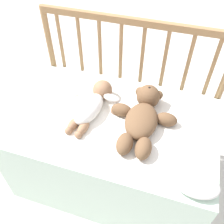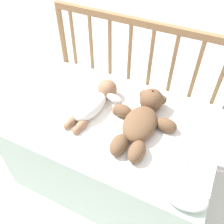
{
  "view_description": "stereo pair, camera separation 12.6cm",
  "coord_description": "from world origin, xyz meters",
  "views": [
    {
      "loc": [
        0.27,
        -0.84,
        1.5
      ],
      "look_at": [
        0.0,
        0.0,
        0.59
      ],
      "focal_mm": 40.0,
      "sensor_mm": 36.0,
      "label": 1
    },
    {
      "loc": [
        0.39,
        -0.8,
        1.5
      ],
      "look_at": [
        0.0,
        0.0,
        0.59
      ],
      "focal_mm": 40.0,
      "sensor_mm": 36.0,
      "label": 2
    }
  ],
  "objects": [
    {
      "name": "baby",
      "position": [
        -0.12,
        0.04,
        0.58
      ],
      "size": [
        0.27,
        0.39,
        0.11
      ],
      "color": "white",
      "rests_on": "crib_mattress"
    },
    {
      "name": "ground_plane",
      "position": [
        0.0,
        0.0,
        0.0
      ],
      "size": [
        12.0,
        12.0,
        0.0
      ],
      "primitive_type": "plane",
      "color": "silver"
    },
    {
      "name": "crib_rail",
      "position": [
        -0.0,
        0.36,
        0.64
      ],
      "size": [
        1.09,
        0.04,
        0.93
      ],
      "color": "#997047",
      "rests_on": "ground_plane"
    },
    {
      "name": "teddy_bear",
      "position": [
        0.15,
        0.03,
        0.58
      ],
      "size": [
        0.35,
        0.45,
        0.13
      ],
      "color": "brown",
      "rests_on": "crib_mattress"
    },
    {
      "name": "blanket",
      "position": [
        0.03,
        0.0,
        0.54
      ],
      "size": [
        0.79,
        0.53,
        0.01
      ],
      "color": "white",
      "rests_on": "crib_mattress"
    },
    {
      "name": "small_pillow",
      "position": [
        0.45,
        -0.26,
        0.56
      ],
      "size": [
        0.19,
        0.13,
        0.06
      ],
      "color": "white",
      "rests_on": "crib_mattress"
    },
    {
      "name": "crib_mattress",
      "position": [
        0.0,
        0.0,
        0.27
      ],
      "size": [
        1.09,
        0.68,
        0.53
      ],
      "color": "silver",
      "rests_on": "ground_plane"
    }
  ]
}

